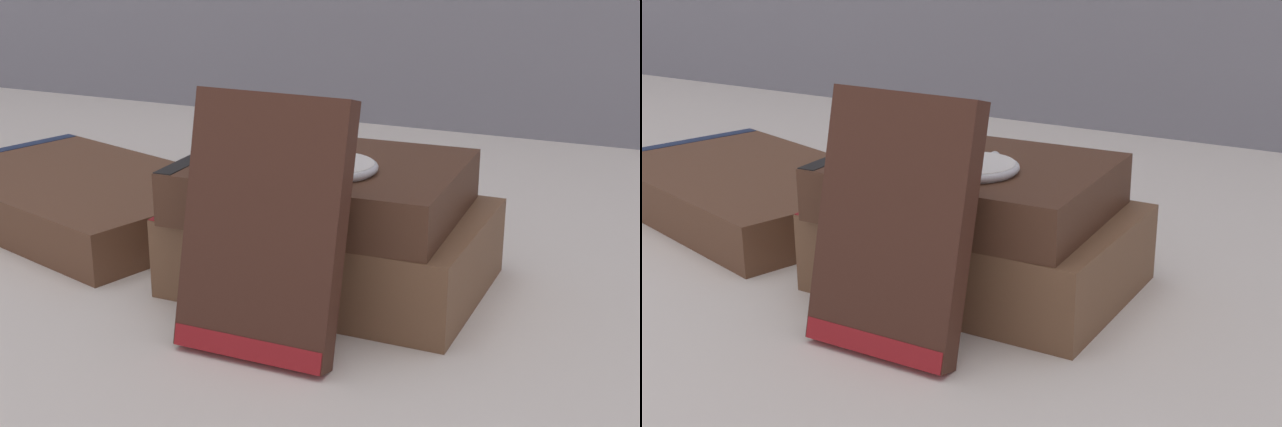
{
  "view_description": "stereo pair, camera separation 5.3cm",
  "coord_description": "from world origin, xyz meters",
  "views": [
    {
      "loc": [
        0.26,
        -0.46,
        0.23
      ],
      "look_at": [
        0.05,
        0.01,
        0.06
      ],
      "focal_mm": 50.0,
      "sensor_mm": 36.0,
      "label": 1
    },
    {
      "loc": [
        0.31,
        -0.43,
        0.23
      ],
      "look_at": [
        0.05,
        0.01,
        0.06
      ],
      "focal_mm": 50.0,
      "sensor_mm": 36.0,
      "label": 2
    }
  ],
  "objects": [
    {
      "name": "ground_plane",
      "position": [
        0.0,
        0.0,
        0.0
      ],
      "size": [
        3.0,
        3.0,
        0.0
      ],
      "primitive_type": "plane",
      "color": "silver"
    },
    {
      "name": "book_flat_top",
      "position": [
        0.03,
        0.03,
        0.07
      ],
      "size": [
        0.18,
        0.14,
        0.03
      ],
      "rotation": [
        0.0,
        0.0,
        0.04
      ],
      "color": "#4C2D1E",
      "rests_on": "book_flat_bottom"
    },
    {
      "name": "book_side_left",
      "position": [
        -0.19,
        0.08,
        0.02
      ],
      "size": [
        0.28,
        0.22,
        0.04
      ],
      "rotation": [
        0.0,
        0.0,
        -0.29
      ],
      "color": "brown",
      "rests_on": "ground_plane"
    },
    {
      "name": "book_leaning_front",
      "position": [
        0.05,
        -0.06,
        0.07
      ],
      "size": [
        0.09,
        0.05,
        0.14
      ],
      "rotation": [
        -0.26,
        0.0,
        0.0
      ],
      "color": "#422319",
      "rests_on": "ground_plane"
    },
    {
      "name": "reading_glasses",
      "position": [
        0.02,
        0.15,
        0.0
      ],
      "size": [
        0.11,
        0.05,
        0.0
      ],
      "rotation": [
        0.0,
        0.0,
        -0.01
      ],
      "color": "black",
      "rests_on": "ground_plane"
    },
    {
      "name": "book_flat_bottom",
      "position": [
        0.04,
        0.04,
        0.03
      ],
      "size": [
        0.19,
        0.14,
        0.05
      ],
      "rotation": [
        0.0,
        0.0,
        0.0
      ],
      "color": "brown",
      "rests_on": "ground_plane"
    },
    {
      "name": "pocket_watch",
      "position": [
        0.05,
        0.01,
        0.09
      ],
      "size": [
        0.06,
        0.06,
        0.01
      ],
      "color": "white",
      "rests_on": "book_flat_top"
    }
  ]
}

